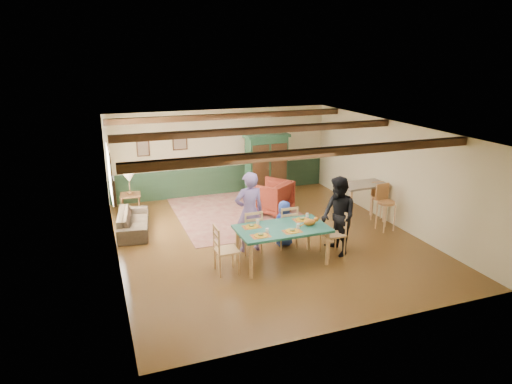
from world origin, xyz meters
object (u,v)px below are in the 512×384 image
object	(u,v)px
cat	(310,222)
table_lamp	(129,184)
dining_table	(282,245)
person_man	(249,212)
armchair	(271,197)
bar_stool_right	(380,202)
dining_chair_far_right	(286,226)
bar_stool_left	(386,208)
dining_chair_end_right	(333,233)
dining_chair_far_left	(251,231)
person_child	(284,223)
sofa	(133,222)
person_woman	(338,216)
end_table	(131,206)
dining_chair_end_left	(226,249)
counter_table	(362,203)
armoire	(266,166)

from	to	relation	value
cat	table_lamp	distance (m)	5.36
dining_table	person_man	bearing A→B (deg)	117.22
armchair	bar_stool_right	world-z (taller)	bar_stool_right
dining_chair_far_right	bar_stool_left	size ratio (longest dim) A/B	0.86
dining_table	dining_chair_end_right	size ratio (longest dim) A/B	1.89
bar_stool_left	table_lamp	bearing A→B (deg)	146.72
dining_chair_far_left	person_child	xyz separation A→B (m)	(0.86, 0.10, 0.03)
sofa	table_lamp	world-z (taller)	table_lamp
dining_chair_end_right	person_man	bearing A→B (deg)	-117.30
person_woman	end_table	distance (m)	5.81
end_table	bar_stool_right	bearing A→B (deg)	-22.78
dining_chair_end_left	armchair	xyz separation A→B (m)	(2.23, 3.13, -0.05)
person_man	counter_table	bearing A→B (deg)	-168.20
person_woman	sofa	xyz separation A→B (m)	(-4.18, 2.93, -0.62)
cat	armoire	bearing A→B (deg)	79.29
dining_chair_end_right	dining_chair_far_right	bearing A→B (deg)	-133.83
bar_stool_left	dining_table	bearing A→B (deg)	-170.25
cat	armchair	xyz separation A→B (m)	(0.40, 3.22, -0.45)
dining_chair_end_left	person_child	bearing A→B (deg)	-62.70
person_man	sofa	world-z (taller)	person_man
sofa	table_lamp	xyz separation A→B (m)	(0.05, 1.12, 0.69)
sofa	table_lamp	size ratio (longest dim) A/B	3.04
person_child	armchair	xyz separation A→B (m)	(0.57, 2.25, -0.08)
person_man	dining_chair_end_right	bearing A→B (deg)	152.70
dining_chair_far_left	person_woman	xyz separation A→B (m)	(1.79, -0.76, 0.38)
dining_chair_far_left	dining_chair_far_right	distance (m)	0.86
dining_chair_far_right	table_lamp	distance (m)	4.61
dining_table	dining_chair_far_right	distance (m)	0.90
cat	armchair	bearing A→B (deg)	82.34
armoire	person_child	bearing A→B (deg)	-108.26
armoire	table_lamp	size ratio (longest dim) A/B	3.25
dining_chair_far_right	bar_stool_left	world-z (taller)	bar_stool_left
dining_chair_end_left	dining_chair_far_left	bearing A→B (deg)	-46.17
cat	dining_chair_end_left	bearing A→B (deg)	176.63
person_woman	dining_chair_far_left	bearing A→B (deg)	-113.57
dining_table	armchair	distance (m)	3.27
dining_chair_far_right	armoire	xyz separation A→B (m)	(1.01, 3.84, 0.47)
dining_chair_end_right	person_child	bearing A→B (deg)	-136.85
counter_table	bar_stool_left	world-z (taller)	bar_stool_left
sofa	dining_chair_end_right	bearing A→B (deg)	-118.28
sofa	bar_stool_right	xyz separation A→B (m)	(6.28, -1.49, 0.26)
bar_stool_right	dining_table	bearing A→B (deg)	-153.07
armoire	dining_chair_far_right	bearing A→B (deg)	-107.93
dining_table	cat	world-z (taller)	cat
dining_table	bar_stool_left	size ratio (longest dim) A/B	1.64
dining_table	sofa	xyz separation A→B (m)	(-2.83, 2.94, -0.14)
table_lamp	counter_table	xyz separation A→B (m)	(5.78, -2.44, -0.44)
dining_table	person_woman	bearing A→B (deg)	0.65
dining_chair_far_right	armchair	size ratio (longest dim) A/B	1.01
dining_chair_far_left	dining_chair_end_right	xyz separation A→B (m)	(1.68, -0.76, 0.00)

